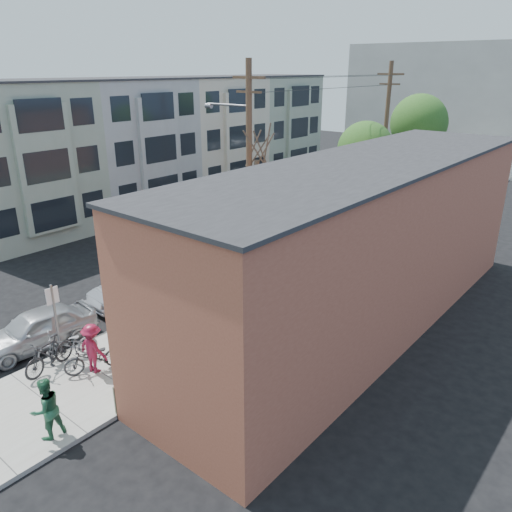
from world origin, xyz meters
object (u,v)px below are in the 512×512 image
Objects in this scene: parking_meter_far at (271,245)px; utility_pole_near at (248,168)px; tree_bare at (257,219)px; patron_grey at (222,324)px; tree_leafy_far at (419,123)px; car_0 at (37,329)px; patron_green at (46,409)px; car_4 at (348,206)px; parking_meter_near at (189,280)px; car_1 at (136,286)px; parked_bike_b at (67,345)px; cyclist at (93,348)px; car_3 at (301,224)px; bus at (360,170)px; car_2 at (220,257)px; sign_post at (55,315)px; parked_bike_a at (49,354)px; patio_chair_a at (166,365)px; tree_leafy_mid at (365,150)px; patio_chair_b at (147,375)px.

utility_pole_near is at bearing -85.98° from parking_meter_far.
patron_grey is at bearing -60.95° from tree_bare.
car_0 is (-2.00, -28.83, -5.24)m from tree_leafy_far.
patron_green reaches higher than car_4.
parking_meter_near reaches higher than car_1.
patron_grey reaches higher than parking_meter_far.
tree_leafy_far is at bearing 112.82° from parked_bike_b.
cyclist is 17.07m from car_3.
bus is (-8.14, 32.53, 0.64)m from patron_green.
car_0 is (-1.45, -12.21, -0.25)m from parking_meter_far.
car_2 is 7.24m from car_3.
sign_post reaches higher than parking_meter_near.
tree_bare is 10.31m from cyclist.
parked_bike_a is 0.37× the size of car_3.
patron_grey is 5.79m from car_1.
car_0 reaches higher than parking_meter_far.
parked_bike_b is (-3.50, -1.46, 0.09)m from patio_chair_a.
sign_post is at bearing -79.14° from bus.
cyclist is 0.14× the size of bus.
tree_leafy_mid is (0.45, 20.87, 3.16)m from sign_post.
patio_chair_b is at bearing -80.67° from tree_leafy_mid.
parking_meter_near is at bearing 44.77° from car_1.
patio_chair_b is at bearing -67.62° from patio_chair_a.
tree_bare is at bearing 112.20° from parked_bike_b.
patron_green is (-0.39, -6.57, 0.00)m from patron_grey.
patron_grey is at bearing 175.47° from patron_green.
parked_bike_b is (0.28, 0.12, -1.15)m from sign_post.
tree_leafy_far is at bearing 179.46° from patron_grey.
parked_bike_a is at bearing -120.78° from patron_green.
sign_post is 10.80m from utility_pole_near.
car_0 is (-5.33, -1.60, 0.15)m from patio_chair_a.
car_2 is (-5.40, 5.59, -0.35)m from patron_grey.
car_2 is (-2.00, -0.53, -2.25)m from tree_bare.
parked_bike_b is at bearing -129.17° from patron_green.
tree_leafy_mid is 1.24× the size of car_3.
parked_bike_b is 22.71m from car_4.
tree_bare is 6.39× the size of patio_chair_a.
patio_chair_b is 0.48× the size of patron_green.
car_1 is at bearing -61.39° from cyclist.
parking_meter_far is 0.25× the size of car_2.
parked_bike_a is at bearing -90.00° from tree_leafy_far.
car_0 reaches higher than car_2.
patio_chair_a is 3.79m from parked_bike_b.
tree_leafy_far reaches higher than sign_post.
patron_green is (3.56, -14.56, 0.08)m from parking_meter_far.
car_0 is 22.77m from car_4.
bus is (-4.72, 19.97, -3.70)m from utility_pole_near.
parked_bike_a is 0.47× the size of car_1.
parked_bike_b is (0.38, -12.07, -0.30)m from parking_meter_far.
patio_chair_b is 3.54m from parked_bike_b.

